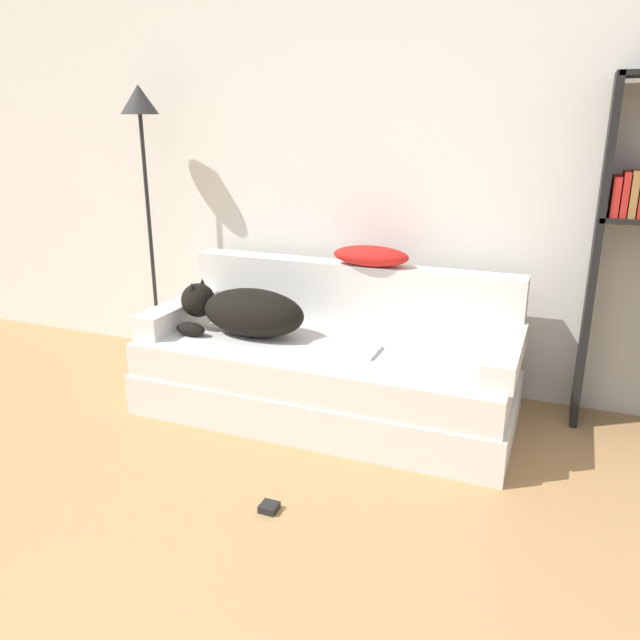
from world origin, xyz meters
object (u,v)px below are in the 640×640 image
Objects in this scene: laptop at (344,348)px; power_adapter at (269,507)px; couch at (327,377)px; dog at (244,311)px; throw_pillow at (371,256)px; floor_lamp at (143,153)px.

power_adapter is (-0.01, -0.86, -0.39)m from laptop.
dog reaches higher than couch.
laptop is 0.82× the size of throw_pillow.
dog is 1.18m from power_adapter.
floor_lamp is (-1.32, 0.33, 1.13)m from couch.
couch is at bearing 147.63° from laptop.
laptop is 0.58m from throw_pillow.
floor_lamp is at bearing 166.08° from couch.
couch is at bearing -13.92° from floor_lamp.
couch is 5.54× the size of laptop.
floor_lamp is (-1.45, 0.41, 0.92)m from laptop.
dog is 1.69× the size of throw_pillow.
floor_lamp is 2.33m from power_adapter.
laptop is 4.98× the size of power_adapter.
laptop is at bearing -32.49° from couch.
dog is 2.05× the size of laptop.
couch is at bearing 6.74° from dog.
throw_pillow reaches higher than dog.
laptop is (0.12, -0.08, 0.21)m from couch.
floor_lamp reaches higher than laptop.
dog is at bearing -23.86° from floor_lamp.
dog is 0.42× the size of floor_lamp.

